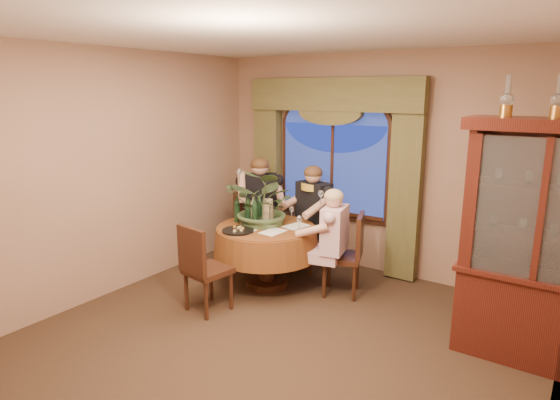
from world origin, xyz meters
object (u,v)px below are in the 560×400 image
Objects in this scene: oil_lamp_left at (507,96)px; chair_right at (342,255)px; stoneware_vase at (268,211)px; oil_lamp_center at (559,96)px; chair_back_right at (310,234)px; chair_back at (252,229)px; olive_bowl at (270,225)px; china_cabinet at (539,246)px; dining_table at (266,256)px; wine_bottle_1 at (248,210)px; person_pink at (334,244)px; chair_front_left at (208,268)px; centerpiece_plant at (265,176)px; wine_bottle_2 at (237,209)px; wine_bottle_0 at (254,209)px; wine_bottle_4 at (255,212)px; wine_bottle_3 at (259,207)px; person_back at (260,210)px; person_scarf at (314,218)px.

oil_lamp_left is 0.35× the size of chair_right.
oil_lamp_center is at bearing -2.83° from stoneware_vase.
chair_back_right is 0.81m from stoneware_vase.
stoneware_vase is at bearing 176.76° from oil_lamp_left.
chair_back reaches higher than olive_bowl.
china_cabinet is at bearing 173.23° from chair_back_right.
wine_bottle_1 reaches higher than dining_table.
person_pink is 0.80m from olive_bowl.
person_pink is (0.96, 1.05, 0.16)m from chair_front_left.
centerpiece_plant is at bearing 177.96° from oil_lamp_center.
stoneware_vase is (-2.91, 0.14, -0.16)m from china_cabinet.
china_cabinet reaches higher than wine_bottle_2.
oil_lamp_center is 2.61m from person_pink.
china_cabinet reaches higher than chair_front_left.
chair_back is 1.10m from centerpiece_plant.
oil_lamp_center is 3.94m from chair_back.
stoneware_vase is at bearing 81.42° from person_pink.
chair_right is 2.91× the size of wine_bottle_0.
person_pink is (-2.02, 0.19, -1.65)m from oil_lamp_center.
china_cabinet reaches higher than stoneware_vase.
wine_bottle_4 reaches higher than olive_bowl.
stoneware_vase is 0.25m from wine_bottle_1.
chair_right is 1.15m from wine_bottle_4.
centerpiece_plant is 3.03× the size of wine_bottle_0.
stoneware_vase is at bearing 177.17° from china_cabinet.
dining_table is 0.63m from wine_bottle_3.
wine_bottle_3 is (0.37, -0.31, 0.44)m from chair_back.
wine_bottle_0 is 0.07m from wine_bottle_1.
person_back reaches higher than wine_bottle_2.
wine_bottle_3 reaches higher than olive_bowl.
wine_bottle_0 reaches higher than chair_back.
china_cabinet is 12.49× the size of olive_bowl.
wine_bottle_4 reaches higher than chair_back.
wine_bottle_2 is (-0.18, -0.10, 0.00)m from wine_bottle_0.
chair_right is 0.86m from person_scarf.
chair_front_left is 5.67× the size of olive_bowl.
wine_bottle_1 is at bearing 179.43° from oil_lamp_left.
wine_bottle_0 is at bearing -170.46° from centerpiece_plant.
chair_back_right is 1.13m from centerpiece_plant.
dining_table is 0.90m from chair_front_left.
chair_back is 0.29m from person_back.
chair_right is at bearing 14.85° from wine_bottle_2.
stoneware_vase is at bearing 28.30° from wine_bottle_1.
person_back is 0.70m from wine_bottle_1.
wine_bottle_1 is at bearing 179.50° from oil_lamp_center.
oil_lamp_left is at bearing 0.38° from wine_bottle_2.
oil_lamp_left is at bearing 0.10° from wine_bottle_4.
oil_lamp_center is at bearing -0.43° from dining_table.
wine_bottle_4 is at bearing 3.15° from wine_bottle_2.
wine_bottle_2 is at bearing -160.69° from wine_bottle_1.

